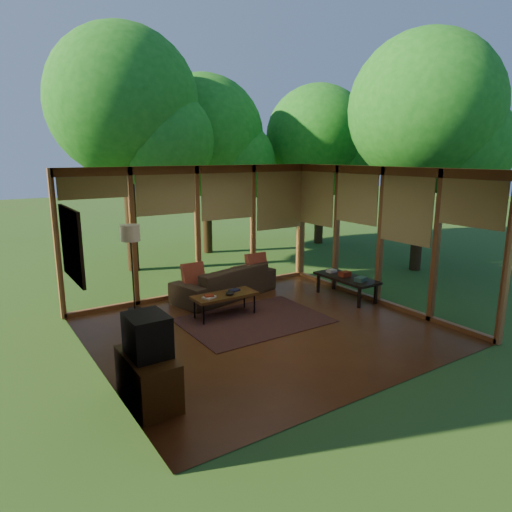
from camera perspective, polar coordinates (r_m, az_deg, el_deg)
floor at (r=7.88m, az=1.13°, el=-9.21°), size 5.50×5.50×0.00m
ceiling at (r=7.31m, az=1.23°, el=10.82°), size 5.50×5.50×0.00m
wall_left at (r=6.38m, az=-19.65°, el=-2.47°), size 0.04×5.00×2.70m
wall_front at (r=5.66m, az=15.67°, el=-4.08°), size 5.50×0.04×2.70m
window_wall_back at (r=9.61m, az=-7.30°, el=3.08°), size 5.50×0.12×2.70m
window_wall_right at (r=9.29m, az=15.32°, el=2.40°), size 0.12×5.00×2.70m
exterior_lawn at (r=18.78m, az=7.50°, el=3.55°), size 40.00×40.00×0.00m
tree_nw at (r=11.98m, az=-16.28°, el=17.84°), size 3.63×3.63×5.94m
tree_ne at (r=13.78m, az=-6.55°, el=14.67°), size 3.47×3.47×5.18m
tree_se at (r=12.16m, az=20.34°, el=16.80°), size 3.63×3.63×5.80m
tree_far at (r=15.14m, az=7.74°, el=14.42°), size 3.31×3.31×5.09m
rug at (r=8.29m, az=-0.25°, el=-8.03°), size 2.50×1.77×0.01m
sofa at (r=9.56m, az=-3.90°, el=-3.16°), size 2.42×1.40×0.66m
pillow_left at (r=9.11m, az=-7.88°, el=-2.29°), size 0.44×0.24×0.46m
pillow_right at (r=9.82m, az=0.03°, el=-1.02°), size 0.46×0.25×0.48m
ct_book_lower at (r=8.18m, az=-5.90°, el=-5.15°), size 0.27×0.24×0.03m
ct_book_upper at (r=8.17m, az=-5.90°, el=-4.97°), size 0.18×0.15×0.03m
ct_book_side at (r=8.56m, az=-2.73°, el=-4.29°), size 0.22×0.19×0.03m
ct_bowl at (r=8.31m, az=-3.29°, el=-4.66°), size 0.16×0.16×0.07m
media_cabinet at (r=5.82m, az=-13.34°, el=-14.64°), size 0.50×1.00×0.60m
television at (r=5.60m, az=-13.44°, el=-9.58°), size 0.45×0.55×0.50m
console_book_a at (r=9.31m, az=12.96°, el=-2.84°), size 0.27×0.22×0.08m
console_book_b at (r=9.61m, az=11.04°, el=-2.21°), size 0.22×0.17×0.10m
console_book_c at (r=9.90m, az=9.42°, el=-1.85°), size 0.21×0.16×0.05m
floor_lamp at (r=8.79m, az=-15.42°, el=2.19°), size 0.36×0.36×1.65m
coffee_table at (r=8.39m, az=-3.92°, el=-5.00°), size 1.20×0.50×0.43m
side_console at (r=9.60m, az=11.22°, el=-2.82°), size 0.60×1.40×0.46m
wall_painting at (r=7.69m, az=-22.03°, el=1.35°), size 0.06×1.35×1.15m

